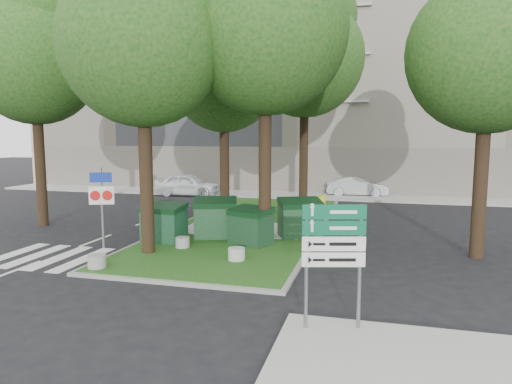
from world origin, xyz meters
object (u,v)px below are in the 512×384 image
(tree_street_left, at_px, (36,48))
(litter_bin, at_px, (322,202))
(dumpster_d, at_px, (300,218))
(dumpster_b, at_px, (215,218))
(car_white, at_px, (188,185))
(directional_sign, at_px, (333,246))
(tree_median_near_left, at_px, (145,28))
(tree_median_near_right, at_px, (268,15))
(tree_median_far, at_px, (307,46))
(car_silver, at_px, (357,187))
(bollard_left, at_px, (97,261))
(dumpster_c, at_px, (250,226))
(tree_median_mid, at_px, (226,68))
(bollard_mid, at_px, (183,242))
(bollard_right, at_px, (237,254))
(dumpster_a, at_px, (164,223))
(tree_street_right, at_px, (492,38))
(traffic_sign_pole, at_px, (102,197))

(tree_street_left, relative_size, litter_bin, 15.65)
(dumpster_d, bearing_deg, dumpster_b, 171.54)
(car_white, bearing_deg, directional_sign, -150.18)
(tree_median_near_left, bearing_deg, tree_median_near_right, 29.74)
(tree_median_far, height_order, car_white, tree_median_far)
(tree_median_near_right, distance_m, litter_bin, 11.45)
(tree_median_near_left, height_order, car_silver, tree_median_near_left)
(dumpster_b, distance_m, bollard_left, 5.18)
(dumpster_d, bearing_deg, tree_median_near_right, -144.26)
(dumpster_c, relative_size, bollard_left, 3.29)
(tree_street_left, bearing_deg, litter_bin, 31.76)
(tree_median_mid, xyz_separation_m, tree_street_left, (-7.50, -3.00, 0.67))
(dumpster_c, height_order, bollard_left, dumpster_c)
(dumpster_b, distance_m, directional_sign, 8.91)
(bollard_left, xyz_separation_m, car_silver, (6.69, 19.00, 0.34))
(litter_bin, xyz_separation_m, car_silver, (1.56, 6.36, 0.18))
(car_silver, bearing_deg, dumpster_d, 167.88)
(bollard_mid, distance_m, directional_sign, 7.95)
(tree_median_near_left, distance_m, litter_bin, 13.36)
(bollard_right, height_order, bollard_mid, bollard_right)
(tree_median_near_left, relative_size, dumpster_a, 6.53)
(tree_street_right, bearing_deg, tree_median_near_left, -166.61)
(tree_median_near_left, xyz_separation_m, dumpster_b, (1.29, 2.69, -6.47))
(tree_median_far, xyz_separation_m, dumpster_c, (-0.81, -7.58, -7.55))
(traffic_sign_pole, xyz_separation_m, car_silver, (8.10, 16.50, -1.19))
(dumpster_a, relative_size, car_white, 0.37)
(tree_street_left, xyz_separation_m, tree_street_right, (17.50, -1.00, -0.67))
(car_white, bearing_deg, traffic_sign_pole, -169.58)
(dumpster_c, distance_m, bollard_right, 2.19)
(tree_street_right, height_order, dumpster_d, tree_street_right)
(dumpster_a, bearing_deg, tree_median_far, 69.29)
(tree_median_far, relative_size, directional_sign, 4.75)
(dumpster_b, xyz_separation_m, bollard_left, (-1.98, -4.75, -0.54))
(bollard_left, bearing_deg, dumpster_c, 48.00)
(tree_median_near_left, relative_size, dumpster_c, 6.09)
(tree_street_left, height_order, car_silver, tree_street_left)
(traffic_sign_pole, bearing_deg, bollard_left, -81.25)
(dumpster_d, xyz_separation_m, litter_bin, (0.03, 7.03, -0.36))
(tree_street_left, distance_m, car_silver, 19.97)
(dumpster_d, relative_size, bollard_right, 3.64)
(dumpster_a, bearing_deg, bollard_left, -89.81)
(dumpster_c, height_order, bollard_right, dumpster_c)
(tree_street_right, bearing_deg, dumpster_a, -175.17)
(bollard_left, xyz_separation_m, litter_bin, (5.13, 12.64, 0.16))
(bollard_right, bearing_deg, directional_sign, -52.36)
(bollard_mid, bearing_deg, bollard_right, -25.10)
(bollard_left, height_order, car_white, car_white)
(litter_bin, distance_m, directional_sign, 15.32)
(tree_median_near_left, xyz_separation_m, car_white, (-4.87, 14.48, -6.57))
(dumpster_d, bearing_deg, tree_street_right, -33.63)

